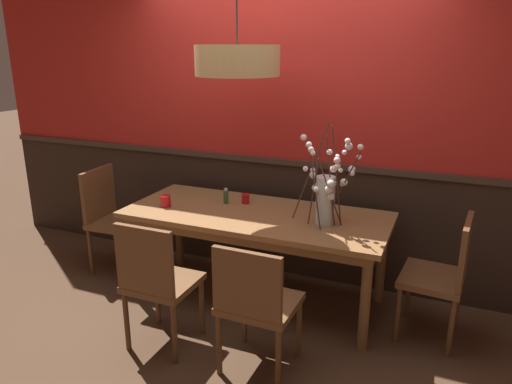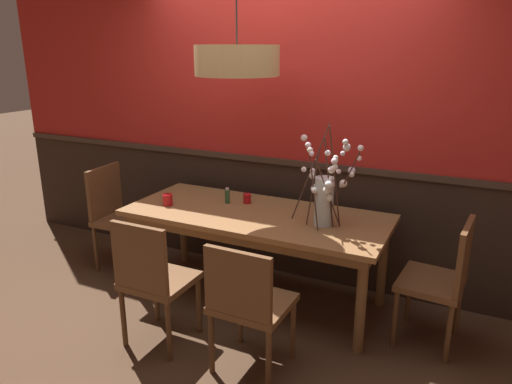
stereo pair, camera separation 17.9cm
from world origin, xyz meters
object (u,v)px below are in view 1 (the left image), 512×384
object	(u,v)px
chair_head_west_end	(110,214)
chair_near_side_left	(157,279)
chair_far_side_left	(265,203)
candle_holder_nearer_edge	(246,198)
condiment_bottle	(226,196)
chair_head_east_end	(444,272)
vase_with_blossoms	(326,194)
dining_table	(256,222)
candle_holder_nearer_center	(166,201)
chair_near_side_right	(255,301)
pendant_lamp	(237,60)

from	to	relation	value
chair_head_west_end	chair_near_side_left	world-z (taller)	chair_head_west_end
chair_far_side_left	candle_holder_nearer_edge	world-z (taller)	chair_far_side_left
candle_holder_nearer_edge	condiment_bottle	distance (m)	0.16
condiment_bottle	chair_head_east_end	bearing A→B (deg)	-3.83
chair_near_side_left	chair_head_east_end	xyz separation A→B (m)	(1.74, 0.86, -0.01)
vase_with_blossoms	chair_near_side_left	bearing A→B (deg)	-136.69
dining_table	chair_far_side_left	bearing A→B (deg)	107.41
vase_with_blossoms	candle_holder_nearer_edge	bearing A→B (deg)	164.95
candle_holder_nearer_center	candle_holder_nearer_edge	size ratio (longest dim) A/B	1.16
dining_table	chair_near_side_right	distance (m)	0.93
chair_near_side_left	chair_far_side_left	bearing A→B (deg)	87.44
chair_near_side_right	vase_with_blossoms	size ratio (longest dim) A/B	1.18
condiment_bottle	vase_with_blossoms	bearing A→B (deg)	-8.47
chair_near_side_right	candle_holder_nearer_center	size ratio (longest dim) A/B	9.36
chair_near_side_left	candle_holder_nearer_center	world-z (taller)	chair_near_side_left
chair_head_west_end	candle_holder_nearer_center	xyz separation A→B (m)	(0.72, -0.17, 0.26)
dining_table	candle_holder_nearer_edge	bearing A→B (deg)	133.26
vase_with_blossoms	chair_head_east_end	bearing A→B (deg)	1.05
dining_table	candle_holder_nearer_edge	xyz separation A→B (m)	(-0.17, 0.18, 0.12)
chair_head_west_end	chair_near_side_right	size ratio (longest dim) A/B	1.07
dining_table	chair_far_side_left	size ratio (longest dim) A/B	2.16
pendant_lamp	chair_near_side_right	bearing A→B (deg)	-58.81
pendant_lamp	chair_far_side_left	bearing A→B (deg)	99.89
chair_head_east_end	pendant_lamp	distance (m)	2.03
chair_far_side_left	chair_near_side_right	bearing A→B (deg)	-69.92
chair_near_side_right	condiment_bottle	xyz separation A→B (m)	(-0.67, 0.96, 0.31)
candle_holder_nearer_center	chair_head_east_end	bearing A→B (deg)	4.00
chair_near_side_right	chair_head_east_end	bearing A→B (deg)	39.17
candle_holder_nearer_center	pendant_lamp	bearing A→B (deg)	5.28
candle_holder_nearer_center	candle_holder_nearer_edge	bearing A→B (deg)	30.45
chair_head_east_end	condiment_bottle	bearing A→B (deg)	176.17
dining_table	pendant_lamp	distance (m)	1.23
chair_head_east_end	candle_holder_nearer_edge	world-z (taller)	chair_head_east_end
chair_near_side_left	chair_head_east_end	bearing A→B (deg)	26.43
chair_head_east_end	chair_head_west_end	bearing A→B (deg)	179.61
chair_head_east_end	chair_near_side_left	bearing A→B (deg)	-153.57
chair_near_side_left	candle_holder_nearer_edge	xyz separation A→B (m)	(0.18, 1.04, 0.27)
chair_far_side_left	candle_holder_nearer_center	distance (m)	1.13
chair_head_west_end	chair_near_side_left	bearing A→B (deg)	-38.75
candle_holder_nearer_edge	condiment_bottle	xyz separation A→B (m)	(-0.15, -0.06, 0.02)
condiment_bottle	pendant_lamp	distance (m)	1.12
candle_holder_nearer_edge	pendant_lamp	xyz separation A→B (m)	(0.06, -0.27, 1.10)
candle_holder_nearer_edge	pendant_lamp	world-z (taller)	pendant_lamp
condiment_bottle	candle_holder_nearer_edge	bearing A→B (deg)	23.51
chair_head_east_end	vase_with_blossoms	size ratio (longest dim) A/B	1.22
candle_holder_nearer_center	pendant_lamp	distance (m)	1.26
chair_head_west_end	chair_near_side_right	distance (m)	2.00
chair_head_west_end	candle_holder_nearer_edge	bearing A→B (deg)	7.13
chair_head_east_end	candle_holder_nearer_center	bearing A→B (deg)	-176.00
condiment_bottle	pendant_lamp	world-z (taller)	pendant_lamp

